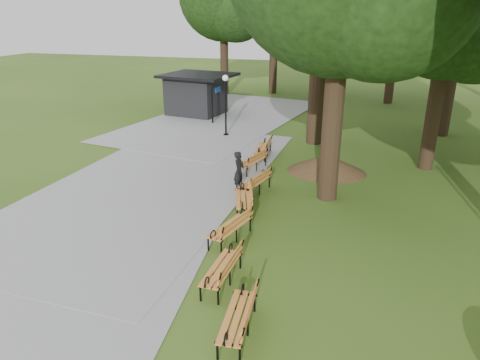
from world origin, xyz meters
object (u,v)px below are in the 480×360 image
(kiosk, at_px, (196,94))
(bench_0, at_px, (237,317))
(bench_4, at_px, (254,182))
(lamp_post, at_px, (225,93))
(bench_6, at_px, (263,148))
(lawn_tree_1, at_px, (451,4))
(bench_1, at_px, (221,268))
(bench_5, at_px, (252,161))
(bench_3, at_px, (243,199))
(person, at_px, (239,171))
(bench_2, at_px, (230,227))
(dirt_mound, at_px, (327,163))

(kiosk, distance_m, bench_0, 21.47)
(bench_4, bearing_deg, kiosk, -136.13)
(lamp_post, xyz_separation_m, bench_6, (2.81, -3.09, -1.90))
(lamp_post, relative_size, bench_4, 1.72)
(lamp_post, xyz_separation_m, bench_0, (5.15, -15.07, -1.90))
(bench_0, height_order, lawn_tree_1, lawn_tree_1)
(bench_1, relative_size, bench_5, 1.00)
(bench_3, relative_size, lawn_tree_1, 0.20)
(person, height_order, bench_5, person)
(bench_2, height_order, bench_4, same)
(bench_2, bearing_deg, bench_6, -158.95)
(bench_4, distance_m, lawn_tree_1, 10.12)
(bench_2, distance_m, lawn_tree_1, 12.22)
(dirt_mound, xyz_separation_m, bench_4, (-2.33, -3.17, 0.06))
(bench_4, bearing_deg, bench_2, 17.12)
(dirt_mound, distance_m, bench_4, 3.93)
(dirt_mound, xyz_separation_m, bench_1, (-1.63, -9.06, 0.06))
(lamp_post, bearing_deg, bench_4, -64.75)
(person, height_order, bench_1, person)
(bench_5, bearing_deg, bench_6, -165.10)
(bench_3, bearing_deg, lamp_post, -176.19)
(bench_1, bearing_deg, bench_5, -168.32)
(bench_6, bearing_deg, dirt_mound, 63.81)
(lawn_tree_1, bearing_deg, bench_1, -117.90)
(bench_2, relative_size, bench_5, 1.00)
(lamp_post, bearing_deg, bench_3, -68.55)
(lamp_post, height_order, dirt_mound, lamp_post)
(person, xyz_separation_m, bench_3, (0.66, -1.72, -0.32))
(bench_2, bearing_deg, lamp_post, -147.12)
(kiosk, distance_m, bench_4, 14.01)
(dirt_mound, bearing_deg, bench_2, -106.99)
(bench_1, distance_m, bench_3, 4.38)
(bench_2, xyz_separation_m, bench_5, (-0.95, 6.08, 0.00))
(kiosk, relative_size, bench_3, 2.22)
(dirt_mound, distance_m, bench_5, 3.15)
(lamp_post, height_order, lawn_tree_1, lawn_tree_1)
(person, bearing_deg, dirt_mound, -42.32)
(dirt_mound, xyz_separation_m, bench_3, (-2.31, -4.73, 0.06))
(person, height_order, bench_2, person)
(bench_1, xyz_separation_m, lawn_tree_1, (5.68, 10.74, 6.19))
(person, bearing_deg, bench_6, 3.53)
(bench_3, distance_m, bench_5, 4.00)
(bench_5, bearing_deg, bench_0, 27.57)
(dirt_mound, distance_m, bench_2, 7.19)
(bench_0, xyz_separation_m, bench_6, (-2.34, 11.98, 0.00))
(bench_1, distance_m, bench_6, 10.41)
(lawn_tree_1, bearing_deg, dirt_mound, -157.52)
(person, bearing_deg, bench_2, -165.20)
(person, bearing_deg, bench_3, -156.89)
(person, xyz_separation_m, bench_2, (0.86, -3.86, -0.32))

